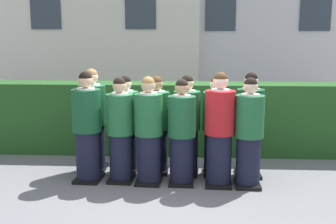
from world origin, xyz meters
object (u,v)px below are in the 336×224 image
Objects in this scene: student_rear_row_3 at (187,128)px; student_rear_row_5 at (249,127)px; student_front_row_1 at (120,132)px; student_front_row_3 at (182,135)px; student_front_row_5 at (249,135)px; student_front_row_2 at (149,133)px; student_rear_row_2 at (157,127)px; student_in_red_blazer at (219,132)px; student_rear_row_1 at (126,127)px; student_rear_row_4 at (215,128)px; student_rear_row_0 at (93,123)px; student_front_row_0 at (87,129)px.

student_rear_row_5 reaches higher than student_rear_row_3.
student_front_row_1 is 1.07m from student_rear_row_3.
student_front_row_3 is 0.98× the size of student_front_row_5.
student_rear_row_2 is (0.08, 0.50, -0.02)m from student_front_row_2.
student_in_red_blazer is 1.04× the size of student_front_row_5.
student_rear_row_1 is at bearing 176.90° from student_rear_row_5.
student_rear_row_3 is at bearing 20.20° from student_front_row_1.
student_rear_row_3 is (0.99, -0.08, 0.01)m from student_rear_row_1.
student_rear_row_4 is (0.45, 0.02, -0.01)m from student_rear_row_3.
student_rear_row_0 reaches higher than student_front_row_1.
student_rear_row_5 reaches higher than student_front_row_2.
student_front_row_5 is 0.96× the size of student_rear_row_0.
student_in_red_blazer reaches higher than student_rear_row_5.
student_rear_row_2 is (1.02, 0.44, -0.05)m from student_front_row_0.
student_rear_row_0 is 1.06× the size of student_rear_row_4.
student_in_red_blazer reaches higher than student_rear_row_1.
student_front_row_2 is (0.94, -0.06, -0.03)m from student_front_row_0.
student_rear_row_3 is (1.00, 0.37, 0.00)m from student_front_row_1.
student_front_row_2 is at bearing 177.72° from student_front_row_5.
student_rear_row_0 reaches higher than student_rear_row_2.
student_front_row_2 is 1.60m from student_rear_row_5.
student_front_row_3 is (0.93, -0.07, -0.01)m from student_front_row_1.
student_front_row_1 is 1.01× the size of student_front_row_3.
student_front_row_3 is at bearing -99.63° from student_rear_row_3.
student_front_row_1 is 0.99× the size of student_front_row_2.
student_rear_row_3 is 0.97× the size of student_rear_row_5.
student_rear_row_5 is (2.49, 0.35, -0.02)m from student_front_row_0.
student_rear_row_2 is at bearing 158.25° from student_front_row_5.
student_in_red_blazer is 1.07× the size of student_rear_row_2.
student_front_row_0 is at bearing 176.38° from student_front_row_2.
student_rear_row_1 is 1.97m from student_rear_row_5.
student_front_row_2 is 1.01× the size of student_rear_row_3.
student_in_red_blazer is at bearing -86.37° from student_rear_row_4.
student_front_row_1 is 0.67m from student_rear_row_2.
student_rear_row_4 is (-0.03, 0.48, -0.05)m from student_in_red_blazer.
student_rear_row_1 is (-1.47, 0.55, -0.06)m from student_in_red_blazer.
student_rear_row_0 is at bearing 159.55° from student_front_row_3.
student_rear_row_3 is at bearing -177.78° from student_rear_row_4.
student_front_row_5 is at bearing -13.86° from student_rear_row_0.
student_in_red_blazer reaches higher than student_rear_row_4.
student_in_red_blazer reaches higher than student_front_row_5.
student_front_row_3 is (1.43, -0.06, -0.05)m from student_front_row_0.
student_front_row_2 is 0.67m from student_rear_row_1.
student_front_row_1 is 2.02m from student_rear_row_5.
student_rear_row_2 is 0.96× the size of student_rear_row_5.
student_rear_row_1 is 0.50m from student_rear_row_2.
student_rear_row_4 is 0.53m from student_rear_row_5.
student_rear_row_0 is at bearing 93.00° from student_front_row_0.
student_rear_row_0 reaches higher than student_rear_row_4.
student_front_row_1 is 1.01× the size of student_rear_row_4.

